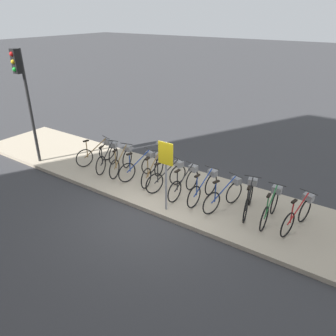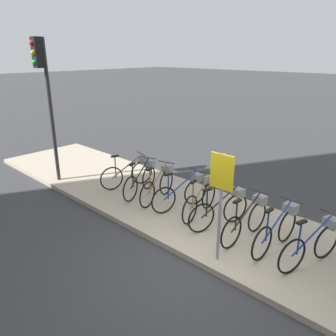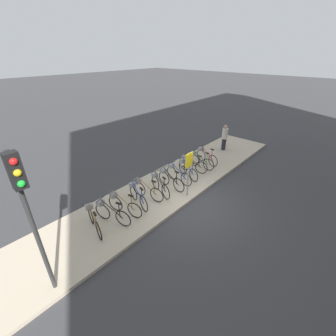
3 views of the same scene
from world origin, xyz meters
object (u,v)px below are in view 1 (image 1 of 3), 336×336
object	(u,v)px
parked_bicycle_2	(122,160)
parked_bicycle_4	(154,168)
parked_bicycle_7	(205,186)
parked_bicycle_9	(249,197)
parked_bicycle_6	(186,181)
parked_bicycle_0	(98,152)
parked_bicycle_5	(169,175)
parked_bicycle_10	(271,205)
parked_bicycle_11	(299,213)
parked_bicycle_1	(108,156)
traffic_light	(23,84)
parked_bicycle_3	(141,165)
parked_bicycle_8	(226,194)
sign_post	(166,165)

from	to	relation	value
parked_bicycle_2	parked_bicycle_4	distance (m)	1.26
parked_bicycle_7	parked_bicycle_9	world-z (taller)	same
parked_bicycle_6	parked_bicycle_0	bearing A→B (deg)	177.47
parked_bicycle_5	parked_bicycle_10	xyz separation A→B (m)	(3.12, 0.07, 0.00)
parked_bicycle_10	parked_bicycle_9	bearing A→B (deg)	173.08
parked_bicycle_9	parked_bicycle_11	distance (m)	1.30
parked_bicycle_1	traffic_light	size ratio (longest dim) A/B	0.39
parked_bicycle_3	parked_bicycle_11	size ratio (longest dim) A/B	0.99
parked_bicycle_6	parked_bicycle_11	xyz separation A→B (m)	(3.17, 0.18, 0.00)
parked_bicycle_8	traffic_light	distance (m)	7.36
sign_post	parked_bicycle_6	bearing A→B (deg)	89.90
parked_bicycle_4	parked_bicycle_6	bearing A→B (deg)	-8.23
sign_post	parked_bicycle_5	bearing A→B (deg)	120.48
parked_bicycle_3	parked_bicycle_8	world-z (taller)	same
parked_bicycle_0	sign_post	xyz separation A→B (m)	(3.72, -1.17, 0.92)
parked_bicycle_3	parked_bicycle_7	bearing A→B (deg)	-2.06
parked_bicycle_8	parked_bicycle_9	world-z (taller)	same
parked_bicycle_7	parked_bicycle_10	xyz separation A→B (m)	(1.89, 0.07, 0.00)
parked_bicycle_6	parked_bicycle_9	distance (m)	1.89
parked_bicycle_0	parked_bicycle_7	xyz separation A→B (m)	(4.33, -0.11, 0.00)
parked_bicycle_9	traffic_light	xyz separation A→B (m)	(-7.50, -1.25, 2.34)
parked_bicycle_5	parked_bicycle_7	distance (m)	1.23
parked_bicycle_4	sign_post	xyz separation A→B (m)	(1.28, -1.19, 0.92)
parked_bicycle_5	parked_bicycle_8	xyz separation A→B (m)	(1.90, -0.03, 0.00)
parked_bicycle_4	parked_bicycle_11	bearing A→B (deg)	-0.10
parked_bicycle_2	parked_bicycle_3	world-z (taller)	same
parked_bicycle_1	parked_bicycle_6	xyz separation A→B (m)	(3.12, -0.05, 0.00)
traffic_light	parked_bicycle_6	bearing A→B (deg)	10.61
parked_bicycle_5	parked_bicycle_7	world-z (taller)	same
parked_bicycle_5	parked_bicycle_7	xyz separation A→B (m)	(1.23, 0.01, 0.00)
parked_bicycle_6	parked_bicycle_10	bearing A→B (deg)	2.71
parked_bicycle_7	parked_bicycle_10	size ratio (longest dim) A/B	1.00
parked_bicycle_4	parked_bicycle_9	world-z (taller)	same
parked_bicycle_5	traffic_light	world-z (taller)	traffic_light
parked_bicycle_2	traffic_light	xyz separation A→B (m)	(-3.08, -1.15, 2.34)
parked_bicycle_1	parked_bicycle_11	world-z (taller)	same
parked_bicycle_2	traffic_light	distance (m)	4.03
parked_bicycle_2	parked_bicycle_7	distance (m)	3.15
parked_bicycle_3	parked_bicycle_9	size ratio (longest dim) A/B	0.99
parked_bicycle_2	parked_bicycle_8	size ratio (longest dim) A/B	1.02
parked_bicycle_5	parked_bicycle_10	distance (m)	3.12
parked_bicycle_10	traffic_light	size ratio (longest dim) A/B	0.40
parked_bicycle_6	parked_bicycle_2	bearing A→B (deg)	177.87
parked_bicycle_3	parked_bicycle_10	size ratio (longest dim) A/B	0.97
traffic_light	parked_bicycle_4	bearing A→B (deg)	15.91
parked_bicycle_0	parked_bicycle_10	xyz separation A→B (m)	(6.22, -0.05, 0.00)
parked_bicycle_4	parked_bicycle_6	size ratio (longest dim) A/B	0.99
parked_bicycle_1	parked_bicycle_9	xyz separation A→B (m)	(5.00, 0.15, 0.00)
parked_bicycle_4	sign_post	distance (m)	1.97
parked_bicycle_11	traffic_light	world-z (taller)	traffic_light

